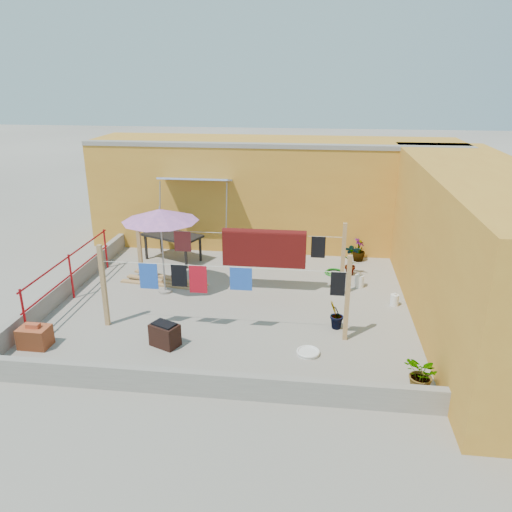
{
  "coord_description": "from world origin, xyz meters",
  "views": [
    {
      "loc": [
        1.82,
        -10.44,
        5.05
      ],
      "look_at": [
        0.48,
        0.3,
        1.08
      ],
      "focal_mm": 35.0,
      "sensor_mm": 36.0,
      "label": 1
    }
  ],
  "objects_px": {
    "brick_stack": "(35,337)",
    "outdoor_table": "(172,237)",
    "green_hose": "(334,272)",
    "plant_back_a": "(259,250)",
    "white_basin": "(308,352)",
    "brazier": "(165,334)",
    "patio_umbrella": "(160,216)",
    "water_jug_a": "(359,281)",
    "water_jug_b": "(394,300)"
  },
  "relations": [
    {
      "from": "white_basin",
      "to": "water_jug_b",
      "type": "height_order",
      "value": "water_jug_b"
    },
    {
      "from": "outdoor_table",
      "to": "white_basin",
      "type": "height_order",
      "value": "outdoor_table"
    },
    {
      "from": "outdoor_table",
      "to": "brazier",
      "type": "xyz_separation_m",
      "value": [
        1.17,
        -4.69,
        -0.46
      ]
    },
    {
      "from": "patio_umbrella",
      "to": "outdoor_table",
      "type": "relative_size",
      "value": 1.18
    },
    {
      "from": "water_jug_a",
      "to": "water_jug_b",
      "type": "relative_size",
      "value": 1.19
    },
    {
      "from": "green_hose",
      "to": "outdoor_table",
      "type": "bearing_deg",
      "value": 174.0
    },
    {
      "from": "outdoor_table",
      "to": "white_basin",
      "type": "bearing_deg",
      "value": -49.65
    },
    {
      "from": "water_jug_a",
      "to": "outdoor_table",
      "type": "bearing_deg",
      "value": 165.82
    },
    {
      "from": "white_basin",
      "to": "green_hose",
      "type": "bearing_deg",
      "value": 81.98
    },
    {
      "from": "patio_umbrella",
      "to": "water_jug_a",
      "type": "distance_m",
      "value": 5.15
    },
    {
      "from": "brick_stack",
      "to": "outdoor_table",
      "type": "bearing_deg",
      "value": 75.19
    },
    {
      "from": "brick_stack",
      "to": "water_jug_b",
      "type": "bearing_deg",
      "value": 20.93
    },
    {
      "from": "brazier",
      "to": "white_basin",
      "type": "xyz_separation_m",
      "value": [
        2.81,
        0.01,
        -0.2
      ]
    },
    {
      "from": "brazier",
      "to": "green_hose",
      "type": "relative_size",
      "value": 1.24
    },
    {
      "from": "water_jug_a",
      "to": "water_jug_b",
      "type": "height_order",
      "value": "water_jug_a"
    },
    {
      "from": "brazier",
      "to": "water_jug_b",
      "type": "distance_m",
      "value": 5.3
    },
    {
      "from": "outdoor_table",
      "to": "brazier",
      "type": "relative_size",
      "value": 2.86
    },
    {
      "from": "green_hose",
      "to": "plant_back_a",
      "type": "xyz_separation_m",
      "value": [
        -2.1,
        0.59,
        0.34
      ]
    },
    {
      "from": "brick_stack",
      "to": "brazier",
      "type": "relative_size",
      "value": 0.9
    },
    {
      "from": "brick_stack",
      "to": "water_jug_b",
      "type": "distance_m",
      "value": 7.75
    },
    {
      "from": "brick_stack",
      "to": "plant_back_a",
      "type": "height_order",
      "value": "plant_back_a"
    },
    {
      "from": "patio_umbrella",
      "to": "plant_back_a",
      "type": "height_order",
      "value": "patio_umbrella"
    },
    {
      "from": "green_hose",
      "to": "water_jug_b",
      "type": "bearing_deg",
      "value": -53.68
    },
    {
      "from": "patio_umbrella",
      "to": "plant_back_a",
      "type": "relative_size",
      "value": 2.91
    },
    {
      "from": "plant_back_a",
      "to": "white_basin",
      "type": "bearing_deg",
      "value": -72.56
    },
    {
      "from": "brazier",
      "to": "white_basin",
      "type": "height_order",
      "value": "brazier"
    },
    {
      "from": "water_jug_b",
      "to": "green_hose",
      "type": "distance_m",
      "value": 2.24
    },
    {
      "from": "patio_umbrella",
      "to": "outdoor_table",
      "type": "distance_m",
      "value": 2.57
    },
    {
      "from": "patio_umbrella",
      "to": "white_basin",
      "type": "height_order",
      "value": "patio_umbrella"
    },
    {
      "from": "white_basin",
      "to": "plant_back_a",
      "type": "distance_m",
      "value": 5.04
    },
    {
      "from": "brick_stack",
      "to": "green_hose",
      "type": "xyz_separation_m",
      "value": [
        5.91,
        4.57,
        -0.18
      ]
    },
    {
      "from": "brick_stack",
      "to": "white_basin",
      "type": "bearing_deg",
      "value": 3.97
    },
    {
      "from": "water_jug_b",
      "to": "outdoor_table",
      "type": "bearing_deg",
      "value": 158.82
    },
    {
      "from": "brazier",
      "to": "plant_back_a",
      "type": "relative_size",
      "value": 0.87
    },
    {
      "from": "brazier",
      "to": "water_jug_a",
      "type": "bearing_deg",
      "value": 40.3
    },
    {
      "from": "water_jug_b",
      "to": "green_hose",
      "type": "relative_size",
      "value": 0.59
    },
    {
      "from": "white_basin",
      "to": "brazier",
      "type": "bearing_deg",
      "value": -179.84
    },
    {
      "from": "brick_stack",
      "to": "water_jug_a",
      "type": "height_order",
      "value": "brick_stack"
    },
    {
      "from": "water_jug_b",
      "to": "plant_back_a",
      "type": "height_order",
      "value": "plant_back_a"
    },
    {
      "from": "brazier",
      "to": "water_jug_b",
      "type": "height_order",
      "value": "brazier"
    },
    {
      "from": "outdoor_table",
      "to": "white_basin",
      "type": "xyz_separation_m",
      "value": [
        3.98,
        -4.68,
        -0.66
      ]
    },
    {
      "from": "patio_umbrella",
      "to": "outdoor_table",
      "type": "height_order",
      "value": "patio_umbrella"
    },
    {
      "from": "patio_umbrella",
      "to": "water_jug_b",
      "type": "relative_size",
      "value": 7.04
    },
    {
      "from": "patio_umbrella",
      "to": "water_jug_b",
      "type": "bearing_deg",
      "value": -0.78
    },
    {
      "from": "patio_umbrella",
      "to": "brazier",
      "type": "relative_size",
      "value": 3.36
    },
    {
      "from": "outdoor_table",
      "to": "green_hose",
      "type": "distance_m",
      "value": 4.64
    },
    {
      "from": "brazier",
      "to": "green_hose",
      "type": "bearing_deg",
      "value": 51.1
    },
    {
      "from": "water_jug_a",
      "to": "green_hose",
      "type": "bearing_deg",
      "value": 125.76
    },
    {
      "from": "patio_umbrella",
      "to": "water_jug_a",
      "type": "xyz_separation_m",
      "value": [
        4.75,
        0.91,
        -1.78
      ]
    },
    {
      "from": "outdoor_table",
      "to": "plant_back_a",
      "type": "height_order",
      "value": "outdoor_table"
    }
  ]
}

